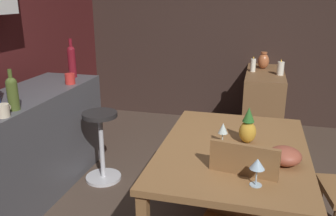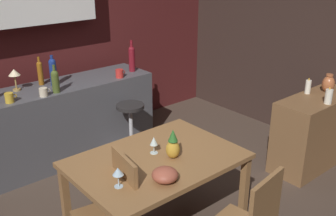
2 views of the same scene
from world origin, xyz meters
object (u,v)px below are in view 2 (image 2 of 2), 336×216
dining_table (157,167)px  cup_red (120,73)px  wine_glass_left (154,142)px  fruit_bowl (165,175)px  chair_near_window (113,210)px  pineapple_centerpiece (173,146)px  wine_bottle_olive (55,80)px  wine_bottle_amber (40,72)px  vase_copper (328,84)px  pillar_candle_tall (308,87)px  bar_stool (131,130)px  pillar_candle_short (329,97)px  cup_mustard (9,98)px  wine_bottle_ruby (132,57)px  wine_bottle_cobalt (53,71)px  cup_cream (44,92)px  counter_lamp (14,75)px  sideboard_cabinet (315,131)px  wine_glass_right (118,172)px

dining_table → cup_red: cup_red is taller
wine_glass_left → fruit_bowl: size_ratio=0.76×
chair_near_window → pineapple_centerpiece: pineapple_centerpiece is taller
wine_bottle_olive → wine_bottle_amber: 0.35m
fruit_bowl → vase_copper: size_ratio=0.94×
fruit_bowl → pillar_candle_tall: bearing=6.4°
dining_table → bar_stool: (0.62, 1.25, -0.30)m
pillar_candle_short → vase_copper: (0.33, 0.19, 0.02)m
wine_glass_left → pillar_candle_tall: 2.07m
cup_mustard → pineapple_centerpiece: bearing=-67.4°
chair_near_window → wine_bottle_amber: wine_bottle_amber is taller
wine_bottle_amber → cup_red: (0.81, -0.34, -0.10)m
wine_bottle_ruby → wine_bottle_olive: size_ratio=1.29×
pillar_candle_tall → vase_copper: bearing=-28.5°
wine_bottle_olive → wine_glass_left: bearing=-84.7°
chair_near_window → vase_copper: size_ratio=4.46×
wine_bottle_olive → pillar_candle_short: size_ratio=1.68×
fruit_bowl → wine_bottle_olive: 1.88m
dining_table → vase_copper: bearing=-4.2°
wine_bottle_olive → cup_mustard: size_ratio=2.51×
wine_bottle_ruby → pillar_candle_tall: bearing=-57.0°
wine_bottle_ruby → vase_copper: size_ratio=1.87×
wine_bottle_ruby → wine_glass_left: bearing=-120.1°
wine_bottle_cobalt → fruit_bowl: bearing=-94.3°
cup_cream → pillar_candle_tall: size_ratio=0.66×
counter_lamp → pillar_candle_tall: (2.50, -1.94, -0.18)m
bar_stool → cup_mustard: bearing=164.7°
sideboard_cabinet → wine_bottle_amber: wine_bottle_amber is taller
fruit_bowl → pillar_candle_short: pillar_candle_short is taller
wine_bottle_ruby → pillar_candle_tall: wine_bottle_ruby is taller
wine_bottle_cobalt → wine_bottle_amber: size_ratio=1.07×
wine_glass_left → pillar_candle_tall: bearing=-3.6°
bar_stool → pillar_candle_short: size_ratio=3.79×
dining_table → pineapple_centerpiece: pineapple_centerpiece is taller
wine_glass_right → vase_copper: size_ratio=0.74×
sideboard_cabinet → wine_bottle_cobalt: wine_bottle_cobalt is taller
fruit_bowl → cup_mustard: cup_mustard is taller
cup_red → wine_glass_right: bearing=-124.1°
wine_glass_right → pillar_candle_tall: size_ratio=0.86×
counter_lamp → vase_copper: size_ratio=1.15×
cup_mustard → pillar_candle_tall: size_ratio=0.67×
wine_bottle_amber → vase_copper: bearing=-40.6°
chair_near_window → pillar_candle_short: 2.50m
wine_glass_right → fruit_bowl: (0.29, -0.16, -0.07)m
wine_bottle_olive → wine_bottle_cobalt: 0.26m
dining_table → chair_near_window: bearing=-172.6°
chair_near_window → wine_bottle_cobalt: size_ratio=2.72×
bar_stool → cup_red: cup_red is taller
wine_glass_left → cup_cream: 1.48m
wine_glass_right → wine_bottle_amber: size_ratio=0.48×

